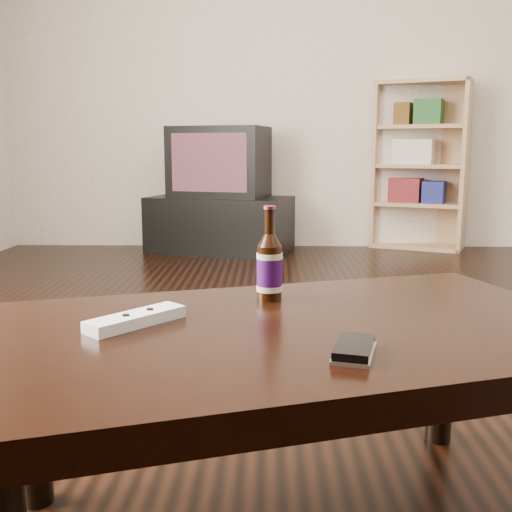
{
  "coord_description": "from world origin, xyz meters",
  "views": [
    {
      "loc": [
        -0.42,
        -1.82,
        0.77
      ],
      "look_at": [
        -0.45,
        -0.52,
        0.54
      ],
      "focal_mm": 42.0,
      "sensor_mm": 36.0,
      "label": 1
    }
  ],
  "objects_px": {
    "tv_stand": "(220,224)",
    "beer_bottle": "(270,267)",
    "bookshelf": "(420,162)",
    "phone": "(354,350)",
    "remote": "(136,319)",
    "tv": "(219,162)",
    "coffee_table": "(296,354)"
  },
  "relations": [
    {
      "from": "tv",
      "to": "phone",
      "type": "distance_m",
      "value": 3.64
    },
    {
      "from": "beer_bottle",
      "to": "remote",
      "type": "bearing_deg",
      "value": -141.86
    },
    {
      "from": "remote",
      "to": "tv",
      "type": "bearing_deg",
      "value": 132.75
    },
    {
      "from": "bookshelf",
      "to": "coffee_table",
      "type": "distance_m",
      "value": 3.85
    },
    {
      "from": "phone",
      "to": "tv",
      "type": "bearing_deg",
      "value": 113.01
    },
    {
      "from": "coffee_table",
      "to": "beer_bottle",
      "type": "xyz_separation_m",
      "value": [
        -0.05,
        0.19,
        0.13
      ]
    },
    {
      "from": "phone",
      "to": "remote",
      "type": "xyz_separation_m",
      "value": [
        -0.39,
        0.16,
        0.0
      ]
    },
    {
      "from": "tv_stand",
      "to": "bookshelf",
      "type": "height_order",
      "value": "bookshelf"
    },
    {
      "from": "coffee_table",
      "to": "beer_bottle",
      "type": "height_order",
      "value": "beer_bottle"
    },
    {
      "from": "tv",
      "to": "beer_bottle",
      "type": "distance_m",
      "value": 3.26
    },
    {
      "from": "tv_stand",
      "to": "coffee_table",
      "type": "xyz_separation_m",
      "value": [
        0.43,
        -3.42,
        0.17
      ]
    },
    {
      "from": "bookshelf",
      "to": "remote",
      "type": "relative_size",
      "value": 6.75
    },
    {
      "from": "tv",
      "to": "phone",
      "type": "relative_size",
      "value": 6.02
    },
    {
      "from": "beer_bottle",
      "to": "coffee_table",
      "type": "bearing_deg",
      "value": -74.9
    },
    {
      "from": "beer_bottle",
      "to": "remote",
      "type": "height_order",
      "value": "beer_bottle"
    },
    {
      "from": "coffee_table",
      "to": "bookshelf",
      "type": "bearing_deg",
      "value": 72.93
    },
    {
      "from": "tv_stand",
      "to": "tv",
      "type": "xyz_separation_m",
      "value": [
        -0.0,
        -0.0,
        0.47
      ]
    },
    {
      "from": "tv",
      "to": "bookshelf",
      "type": "xyz_separation_m",
      "value": [
        1.56,
        0.25,
        -0.01
      ]
    },
    {
      "from": "tv_stand",
      "to": "bookshelf",
      "type": "relative_size",
      "value": 0.81
    },
    {
      "from": "tv_stand",
      "to": "bookshelf",
      "type": "bearing_deg",
      "value": 24.88
    },
    {
      "from": "tv",
      "to": "bookshelf",
      "type": "relative_size",
      "value": 0.61
    },
    {
      "from": "coffee_table",
      "to": "phone",
      "type": "distance_m",
      "value": 0.2
    },
    {
      "from": "bookshelf",
      "to": "remote",
      "type": "bearing_deg",
      "value": -87.81
    },
    {
      "from": "tv_stand",
      "to": "remote",
      "type": "xyz_separation_m",
      "value": [
        0.12,
        -3.43,
        0.24
      ]
    },
    {
      "from": "bookshelf",
      "to": "phone",
      "type": "height_order",
      "value": "bookshelf"
    },
    {
      "from": "coffee_table",
      "to": "remote",
      "type": "xyz_separation_m",
      "value": [
        -0.31,
        -0.01,
        0.07
      ]
    },
    {
      "from": "tv",
      "to": "tv_stand",
      "type": "bearing_deg",
      "value": 90.0
    },
    {
      "from": "beer_bottle",
      "to": "remote",
      "type": "distance_m",
      "value": 0.33
    },
    {
      "from": "coffee_table",
      "to": "tv_stand",
      "type": "bearing_deg",
      "value": 97.16
    },
    {
      "from": "tv_stand",
      "to": "beer_bottle",
      "type": "bearing_deg",
      "value": -67.52
    },
    {
      "from": "bookshelf",
      "to": "beer_bottle",
      "type": "bearing_deg",
      "value": -85.23
    },
    {
      "from": "tv",
      "to": "beer_bottle",
      "type": "relative_size",
      "value": 3.75
    }
  ]
}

